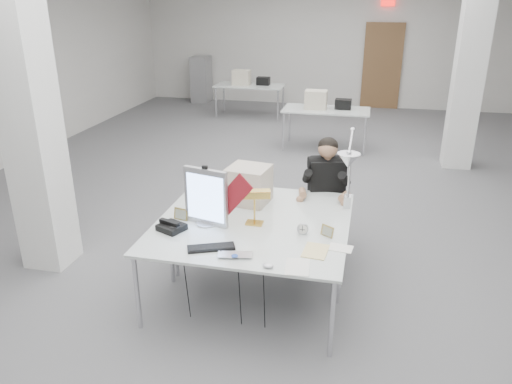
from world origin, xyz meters
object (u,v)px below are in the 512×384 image
seated_person (326,177)px  desk_phone (172,227)px  laptop (235,258)px  beige_monitor (249,185)px  monitor (206,197)px  office_chair (325,207)px  desk_main (242,243)px  bankers_lamp (254,209)px  architect_lamp (348,176)px

seated_person → desk_phone: size_ratio=4.43×
laptop → beige_monitor: size_ratio=0.71×
monitor → desk_phone: monitor is taller
monitor → laptop: size_ratio=1.92×
beige_monitor → office_chair: bearing=47.2°
desk_main → desk_phone: size_ratio=8.10×
office_chair → bankers_lamp: (-0.57, -1.10, 0.39)m
bankers_lamp → desk_phone: bankers_lamp is taller
office_chair → bankers_lamp: size_ratio=3.39×
laptop → bankers_lamp: bankers_lamp is taller
office_chair → beige_monitor: bearing=-157.9°
desk_main → seated_person: 1.56m
seated_person → desk_main: bearing=-128.8°
bankers_lamp → beige_monitor: beige_monitor is taller
beige_monitor → desk_phone: bearing=-114.7°
monitor → architect_lamp: architect_lamp is taller
seated_person → laptop: size_ratio=3.46×
office_chair → desk_main: bearing=-128.1°
seated_person → monitor: 1.53m
office_chair → beige_monitor: size_ratio=2.58×
desk_main → seated_person: (0.59, 1.43, 0.16)m
office_chair → desk_phone: office_chair is taller
desk_main → bankers_lamp: 0.42m
architect_lamp → beige_monitor: bearing=171.9°
seated_person → desk_phone: 1.86m
monitor → laptop: bearing=-40.1°
laptop → desk_phone: desk_phone is taller
desk_phone → architect_lamp: bearing=47.0°
desk_main → architect_lamp: 1.21m
beige_monitor → laptop: bearing=-73.0°
desk_main → desk_phone: desk_phone is taller
desk_main → office_chair: office_chair is taller
desk_phone → beige_monitor: (0.53, 0.81, 0.16)m
office_chair → seated_person: seated_person is taller
monitor → seated_person: bearing=62.5°
monitor → architect_lamp: 1.35m
monitor → bankers_lamp: monitor is taller
laptop → architect_lamp: (0.83, 1.04, 0.41)m
laptop → desk_main: bearing=81.8°
laptop → beige_monitor: beige_monitor is taller
seated_person → beige_monitor: 0.92m
desk_phone → architect_lamp: (1.54, 0.66, 0.39)m
monitor → desk_phone: size_ratio=2.46×
monitor → desk_main: bearing=-21.1°
architect_lamp → office_chair: bearing=109.7°
architect_lamp → laptop: bearing=-128.2°
office_chair → desk_phone: bearing=-148.8°
monitor → beige_monitor: monitor is taller
office_chair → architect_lamp: bearing=-87.1°
architect_lamp → desk_main: bearing=-138.5°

